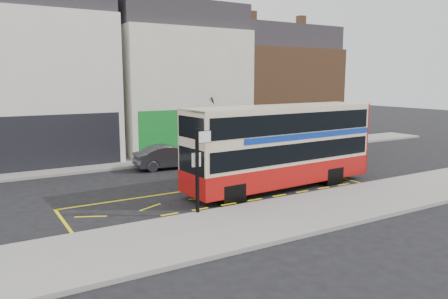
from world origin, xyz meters
TOP-DOWN VIEW (x-y plane):
  - ground at (0.00, 0.00)m, footprint 120.00×120.00m
  - pavement at (0.00, -2.30)m, footprint 40.00×4.00m
  - kerb at (0.00, -0.38)m, footprint 40.00×0.15m
  - far_pavement at (0.00, 11.00)m, footprint 50.00×3.00m
  - road_markings at (0.00, 1.60)m, footprint 14.00×3.40m
  - terrace_left at (-5.50, 14.99)m, footprint 8.00×8.01m
  - terrace_green_shop at (3.50, 14.99)m, footprint 9.00×8.01m
  - terrace_right at (12.50, 14.99)m, footprint 9.00×8.01m
  - double_decker_bus at (2.99, 1.43)m, footprint 9.97×2.85m
  - bus_stop_post at (-2.41, -0.40)m, footprint 0.79×0.13m
  - car_grey at (0.33, 8.43)m, footprint 4.27×1.80m
  - car_white at (8.51, 9.80)m, footprint 4.82×2.46m
  - street_tree_right at (4.73, 11.75)m, footprint 2.34×2.34m

SIDE VIEW (x-z plane):
  - ground at x=0.00m, z-range 0.00..0.00m
  - road_markings at x=0.00m, z-range 0.00..0.01m
  - pavement at x=0.00m, z-range 0.00..0.15m
  - kerb at x=0.00m, z-range 0.00..0.15m
  - far_pavement at x=0.00m, z-range 0.00..0.15m
  - car_white at x=8.51m, z-range 0.00..1.34m
  - car_grey at x=0.33m, z-range 0.00..1.37m
  - bus_stop_post at x=-2.41m, z-range 0.46..3.65m
  - double_decker_bus at x=2.99m, z-range 0.10..4.04m
  - street_tree_right at x=4.73m, z-range 0.92..5.98m
  - terrace_right at x=12.50m, z-range -0.58..9.72m
  - terrace_green_shop at x=3.50m, z-range -0.58..10.72m
  - terrace_left at x=-5.50m, z-range -0.58..11.22m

